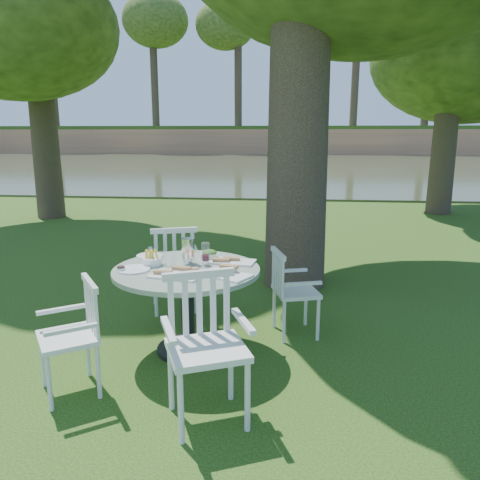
% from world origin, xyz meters
% --- Properties ---
extents(ground, '(140.00, 140.00, 0.00)m').
position_xyz_m(ground, '(0.00, 0.00, 0.00)').
color(ground, '#19380B').
rests_on(ground, ground).
extents(table, '(1.27, 1.27, 0.77)m').
position_xyz_m(table, '(-0.38, -0.57, 0.60)').
color(table, black).
rests_on(table, ground).
extents(chair_ne, '(0.49, 0.51, 0.83)m').
position_xyz_m(chair_ne, '(0.49, -0.13, 0.49)').
color(chair_ne, white).
rests_on(chair_ne, ground).
extents(chair_nw, '(0.59, 0.57, 0.95)m').
position_xyz_m(chair_nw, '(-0.72, 0.33, 0.56)').
color(chair_nw, white).
rests_on(chair_nw, ground).
extents(chair_sw, '(0.57, 0.58, 0.85)m').
position_xyz_m(chair_sw, '(-1.05, -1.29, 0.50)').
color(chair_sw, white).
rests_on(chair_sw, ground).
extents(chair_se, '(0.64, 0.62, 0.99)m').
position_xyz_m(chair_se, '(-0.08, -1.48, 0.58)').
color(chair_se, white).
rests_on(chair_se, ground).
extents(tableware, '(1.18, 0.88, 0.23)m').
position_xyz_m(tableware, '(-0.39, -0.51, 0.81)').
color(tableware, white).
rests_on(tableware, table).
extents(river, '(100.00, 28.00, 0.12)m').
position_xyz_m(river, '(0.00, 23.00, 0.00)').
color(river, '#343B22').
rests_on(river, ground).
extents(far_bank, '(100.00, 18.00, 15.20)m').
position_xyz_m(far_bank, '(0.28, 41.12, 7.25)').
color(far_bank, '#A76D4E').
rests_on(far_bank, ground).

